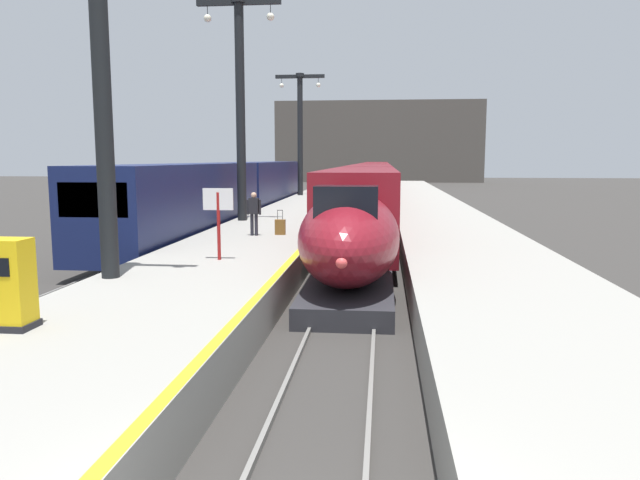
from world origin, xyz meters
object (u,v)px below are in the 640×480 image
rolling_suitcase (280,227)px  ticket_machine_yellow (10,288)px  regional_train_adjacent (234,190)px  passenger_near_edge (254,210)px  departure_info_board (218,209)px  highspeed_train_main (372,184)px  station_column_distant (300,123)px  station_column_mid (100,44)px  station_column_far (240,90)px

rolling_suitcase → ticket_machine_yellow: bearing=-100.2°
regional_train_adjacent → ticket_machine_yellow: 26.52m
passenger_near_edge → departure_info_board: 5.76m
departure_info_board → regional_train_adjacent: bearing=102.6°
highspeed_train_main → station_column_distant: station_column_distant is taller
station_column_mid → rolling_suitcase: bearing=72.8°
passenger_near_edge → ticket_machine_yellow: 13.38m
station_column_distant → ticket_machine_yellow: bearing=-89.5°
highspeed_train_main → station_column_far: station_column_far is taller
station_column_far → departure_info_board: station_column_far is taller
regional_train_adjacent → station_column_distant: station_column_distant is taller
highspeed_train_main → station_column_mid: 36.67m
highspeed_train_main → regional_train_adjacent: size_ratio=2.05×
highspeed_train_main → station_column_far: 22.87m
highspeed_train_main → station_column_far: (-5.90, -21.46, 5.28)m
highspeed_train_main → station_column_distant: size_ratio=7.63×
departure_info_board → passenger_near_edge: bearing=91.8°
regional_train_adjacent → ticket_machine_yellow: (2.55, -26.40, -0.34)m
station_column_distant → passenger_near_edge: bearing=-86.1°
rolling_suitcase → highspeed_train_main: bearing=83.4°
passenger_near_edge → departure_info_board: departure_info_board is taller
regional_train_adjacent → station_column_mid: station_column_mid is taller
station_column_distant → ticket_machine_yellow: station_column_distant is taller
regional_train_adjacent → station_column_mid: size_ratio=3.84×
passenger_near_edge → ticket_machine_yellow: size_ratio=1.06×
passenger_near_edge → station_column_distant: bearing=93.9°
ticket_machine_yellow → rolling_suitcase: bearing=79.8°
station_column_far → station_column_distant: 20.91m
station_column_far → departure_info_board: size_ratio=4.94×
station_column_distant → highspeed_train_main: bearing=5.3°
station_column_distant → ticket_machine_yellow: 40.29m
regional_train_adjacent → station_column_distant: 14.55m
station_column_distant → station_column_mid: bearing=-90.0°
station_column_distant → rolling_suitcase: size_ratio=10.03×
regional_train_adjacent → rolling_suitcase: regional_train_adjacent is taller
highspeed_train_main → ticket_machine_yellow: (-5.55, -40.51, -0.18)m
rolling_suitcase → ticket_machine_yellow: 13.87m
regional_train_adjacent → station_column_far: 9.23m
station_column_mid → rolling_suitcase: station_column_mid is taller
regional_train_adjacent → station_column_distant: bearing=80.8°
rolling_suitcase → station_column_far: bearing=117.4°
highspeed_train_main → ticket_machine_yellow: 40.88m
station_column_mid → station_column_distant: (0.00, 35.33, 0.17)m
regional_train_adjacent → rolling_suitcase: (5.00, -12.75, -0.77)m
station_column_distant → rolling_suitcase: 27.04m
passenger_near_edge → highspeed_train_main: bearing=81.5°
ticket_machine_yellow → passenger_near_edge: bearing=83.7°
station_column_far → departure_info_board: (2.00, -11.49, -4.70)m
highspeed_train_main → departure_info_board: size_ratio=35.45×
regional_train_adjacent → departure_info_board: regional_train_adjacent is taller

